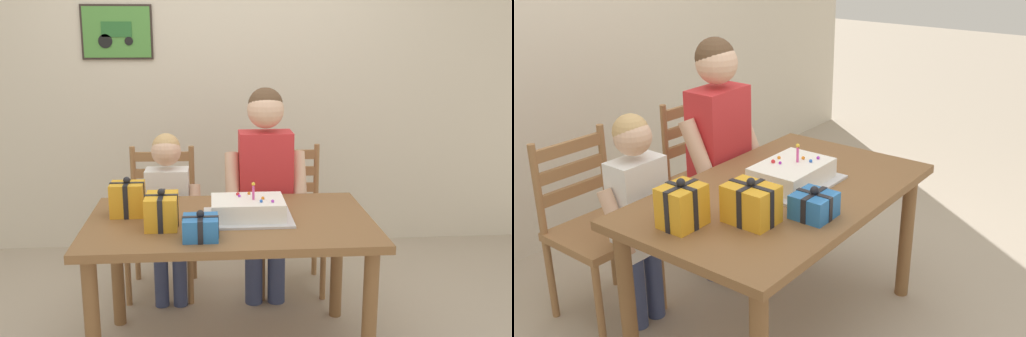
# 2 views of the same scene
# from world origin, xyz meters

# --- Properties ---
(ground_plane) EXTENTS (20.00, 20.00, 0.00)m
(ground_plane) POSITION_xyz_m (0.00, 0.00, 0.00)
(ground_plane) COLOR tan
(back_wall) EXTENTS (6.40, 0.11, 2.60)m
(back_wall) POSITION_xyz_m (-0.00, 1.66, 1.30)
(back_wall) COLOR beige
(back_wall) RESTS_ON ground
(dining_table) EXTENTS (1.42, 0.87, 0.73)m
(dining_table) POSITION_xyz_m (0.00, 0.00, 0.63)
(dining_table) COLOR brown
(dining_table) RESTS_ON ground
(birthday_cake) EXTENTS (0.44, 0.34, 0.19)m
(birthday_cake) POSITION_xyz_m (0.09, -0.00, 0.78)
(birthday_cake) COLOR silver
(birthday_cake) RESTS_ON dining_table
(gift_box_red_large) EXTENTS (0.17, 0.15, 0.20)m
(gift_box_red_large) POSITION_xyz_m (-0.51, 0.11, 0.82)
(gift_box_red_large) COLOR gold
(gift_box_red_large) RESTS_ON dining_table
(gift_box_beside_cake) EXTENTS (0.16, 0.16, 0.14)m
(gift_box_beside_cake) POSITION_xyz_m (-0.14, -0.27, 0.79)
(gift_box_beside_cake) COLOR #286BB7
(gift_box_beside_cake) RESTS_ON dining_table
(gift_box_corner_small) EXTENTS (0.16, 0.21, 0.19)m
(gift_box_corner_small) POSITION_xyz_m (-0.33, -0.09, 0.81)
(gift_box_corner_small) COLOR gold
(gift_box_corner_small) RESTS_ON dining_table
(chair_left) EXTENTS (0.43, 0.43, 0.92)m
(chair_left) POSITION_xyz_m (-0.41, 0.81, 0.47)
(chair_left) COLOR #996B42
(chair_left) RESTS_ON ground
(chair_right) EXTENTS (0.44, 0.44, 0.92)m
(chair_right) POSITION_xyz_m (0.41, 0.81, 0.47)
(chair_right) COLOR #996B42
(chair_right) RESTS_ON ground
(child_older) EXTENTS (0.48, 0.27, 1.33)m
(child_older) POSITION_xyz_m (0.23, 0.56, 0.81)
(child_older) COLOR #38426B
(child_older) RESTS_ON ground
(child_younger) EXTENTS (0.39, 0.22, 1.07)m
(child_younger) POSITION_xyz_m (-0.35, 0.56, 0.65)
(child_younger) COLOR #38426B
(child_younger) RESTS_ON ground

